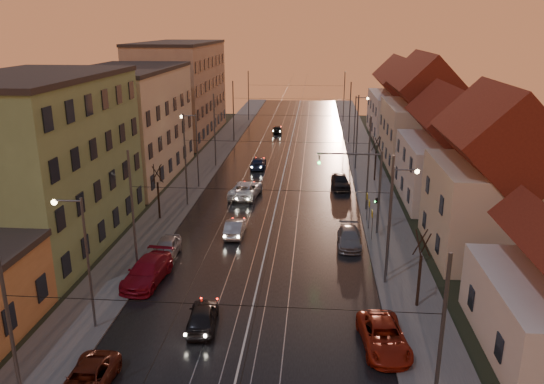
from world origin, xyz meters
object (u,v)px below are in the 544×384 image
(street_lamp_0, at_px, (82,251))
(traffic_light_mast, at_px, (368,182))
(parked_left_1, at_px, (87,381))
(driving_car_3, at_px, (258,163))
(driving_car_4, at_px, (277,129))
(parked_left_2, at_px, (147,271))
(driving_car_1, at_px, (235,228))
(driving_car_0, at_px, (203,316))
(street_lamp_2, at_px, (194,143))
(street_lamp_3, at_px, (357,120))
(parked_left_3, at_px, (166,248))
(street_lamp_1, at_px, (395,212))
(parked_right_2, at_px, (341,181))
(driving_car_2, at_px, (246,189))
(parked_right_1, at_px, (349,238))
(parked_right_0, at_px, (384,337))

(street_lamp_0, distance_m, traffic_light_mast, 23.42)
(traffic_light_mast, height_order, parked_left_1, traffic_light_mast)
(driving_car_3, bearing_deg, driving_car_4, -94.35)
(street_lamp_0, height_order, parked_left_2, street_lamp_0)
(street_lamp_0, xyz_separation_m, driving_car_1, (6.25, 14.86, -4.21))
(driving_car_0, distance_m, driving_car_3, 36.03)
(traffic_light_mast, bearing_deg, street_lamp_2, 144.93)
(street_lamp_3, distance_m, parked_left_3, 37.97)
(driving_car_4, bearing_deg, driving_car_1, 84.45)
(street_lamp_1, relative_size, street_lamp_3, 1.00)
(parked_left_1, xyz_separation_m, parked_right_2, (13.42, 34.56, 0.15))
(driving_car_2, bearing_deg, parked_right_1, 136.22)
(parked_left_2, distance_m, parked_right_2, 27.07)
(street_lamp_3, bearing_deg, parked_right_1, -94.82)
(driving_car_2, distance_m, parked_right_1, 15.37)
(driving_car_1, height_order, parked_right_0, parked_right_0)
(parked_left_2, bearing_deg, parked_right_1, 33.35)
(street_lamp_3, distance_m, driving_car_3, 14.96)
(driving_car_1, distance_m, parked_right_2, 17.06)
(driving_car_4, bearing_deg, driving_car_0, 84.78)
(street_lamp_0, xyz_separation_m, parked_right_0, (16.70, -0.58, -4.19))
(driving_car_0, xyz_separation_m, parked_right_0, (10.23, -1.30, 0.01))
(parked_right_1, bearing_deg, parked_left_1, -124.92)
(street_lamp_2, distance_m, parked_right_2, 16.15)
(driving_car_0, bearing_deg, traffic_light_mast, -129.88)
(parked_right_2, bearing_deg, parked_right_0, -92.06)
(parked_left_3, bearing_deg, parked_left_2, -94.48)
(street_lamp_3, height_order, driving_car_2, street_lamp_3)
(driving_car_3, bearing_deg, driving_car_2, 87.36)
(street_lamp_3, distance_m, parked_left_1, 52.14)
(traffic_light_mast, relative_size, parked_left_2, 1.32)
(driving_car_2, xyz_separation_m, parked_left_3, (-4.07, -15.23, -0.06))
(traffic_light_mast, bearing_deg, parked_right_1, -119.97)
(parked_left_3, xyz_separation_m, parked_right_0, (14.98, -10.62, -0.03))
(driving_car_3, bearing_deg, parked_right_1, 110.37)
(parked_left_2, xyz_separation_m, parked_right_1, (14.09, 7.48, -0.14))
(driving_car_2, bearing_deg, parked_right_0, 119.30)
(street_lamp_1, relative_size, parked_left_1, 1.79)
(street_lamp_0, distance_m, parked_right_1, 21.06)
(parked_left_3, distance_m, parked_right_1, 14.32)
(traffic_light_mast, distance_m, parked_right_2, 13.77)
(driving_car_2, distance_m, parked_left_3, 15.77)
(driving_car_0, bearing_deg, street_lamp_3, -110.24)
(street_lamp_3, bearing_deg, parked_left_3, -115.89)
(parked_left_3, height_order, parked_right_2, parked_right_2)
(street_lamp_0, relative_size, street_lamp_2, 1.00)
(street_lamp_3, height_order, driving_car_4, street_lamp_3)
(street_lamp_2, relative_size, driving_car_1, 1.94)
(driving_car_2, relative_size, parked_left_2, 1.05)
(traffic_light_mast, relative_size, parked_right_1, 1.60)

